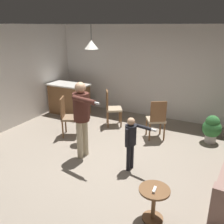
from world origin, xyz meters
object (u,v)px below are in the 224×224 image
person_adult (82,112)px  spare_remote_on_table (154,190)px  kitchen_counter (69,99)px  dining_chair_near_wall (68,115)px  person_child (131,138)px  dining_chair_by_counter (157,118)px  side_table_by_couch (154,201)px  dining_chair_centre_back (111,107)px  potted_plant_corner (212,128)px

person_adult → spare_remote_on_table: person_adult is taller
kitchen_counter → dining_chair_near_wall: bearing=-54.8°
person_child → spare_remote_on_table: person_child is taller
dining_chair_by_counter → person_child: bearing=-122.1°
person_adult → kitchen_counter: bearing=-127.0°
spare_remote_on_table → side_table_by_couch: bearing=104.2°
side_table_by_couch → spare_remote_on_table: size_ratio=4.00×
kitchen_counter → person_adult: (1.91, -2.10, 0.53)m
kitchen_counter → dining_chair_centre_back: bearing=-9.7°
dining_chair_by_counter → dining_chair_near_wall: size_ratio=1.00×
side_table_by_couch → potted_plant_corner: potted_plant_corner is taller
dining_chair_near_wall → dining_chair_centre_back: bearing=123.2°
person_adult → dining_chair_by_counter: person_adult is taller
kitchen_counter → dining_chair_centre_back: dining_chair_centre_back is taller
person_adult → potted_plant_corner: person_adult is taller
side_table_by_couch → person_child: bearing=127.2°
kitchen_counter → person_adult: person_adult is taller
dining_chair_near_wall → spare_remote_on_table: size_ratio=7.69×
person_child → dining_chair_by_counter: size_ratio=1.07×
kitchen_counter → person_child: size_ratio=1.17×
potted_plant_corner → kitchen_counter: bearing=178.0°
person_adult → person_child: 1.14m
dining_chair_by_counter → spare_remote_on_table: (0.80, -2.65, -0.01)m
side_table_by_couch → spare_remote_on_table: (0.01, -0.04, 0.21)m
potted_plant_corner → spare_remote_on_table: (-0.43, -3.07, 0.16)m
person_adult → person_child: person_adult is taller
dining_chair_near_wall → kitchen_counter: bearing=-170.9°
dining_chair_by_counter → dining_chair_near_wall: bearing=170.4°
potted_plant_corner → spare_remote_on_table: bearing=-98.0°
spare_remote_on_table → kitchen_counter: bearing=139.9°
side_table_by_couch → potted_plant_corner: size_ratio=0.76×
side_table_by_couch → dining_chair_by_counter: dining_chair_by_counter is taller
person_child → dining_chair_by_counter: person_child is taller
potted_plant_corner → spare_remote_on_table: potted_plant_corner is taller
side_table_by_couch → dining_chair_near_wall: bearing=147.6°
dining_chair_centre_back → potted_plant_corner: bearing=61.0°
potted_plant_corner → dining_chair_centre_back: bearing=-177.2°
kitchen_counter → person_child: person_child is taller
dining_chair_near_wall → dining_chair_centre_back: 1.29m
person_adult → potted_plant_corner: bearing=140.7°
potted_plant_corner → person_child: bearing=-122.5°
kitchen_counter → dining_chair_near_wall: dining_chair_near_wall is taller
kitchen_counter → dining_chair_by_counter: bearing=-10.6°
person_adult → dining_chair_near_wall: (-0.93, 0.72, -0.46)m
kitchen_counter → dining_chair_centre_back: (1.63, -0.28, 0.07)m
dining_chair_centre_back → person_adult: bearing=-23.5°
dining_chair_by_counter → dining_chair_centre_back: same height
person_adult → spare_remote_on_table: bearing=70.6°
dining_chair_near_wall → spare_remote_on_table: (2.84, -1.83, -0.01)m
side_table_by_couch → potted_plant_corner: bearing=81.7°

